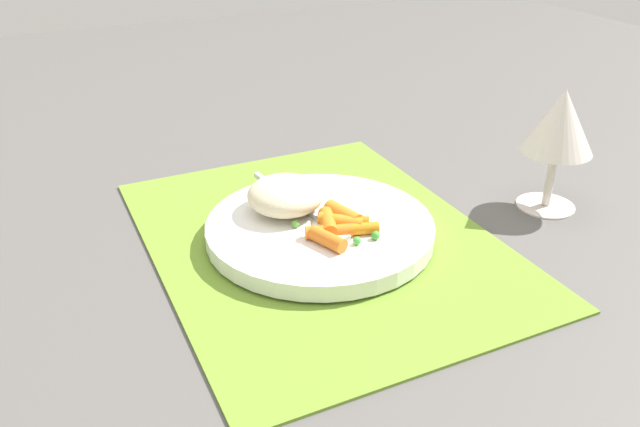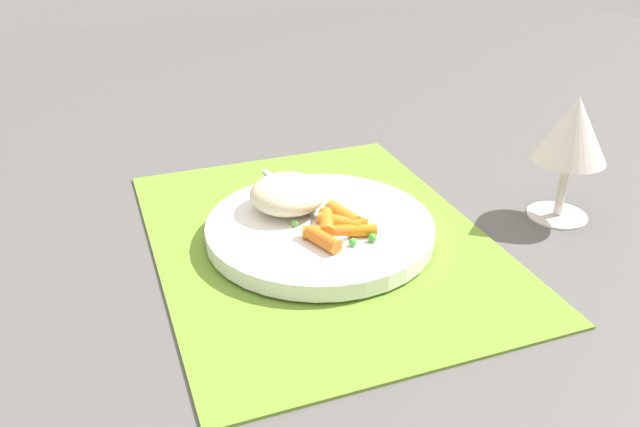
{
  "view_description": "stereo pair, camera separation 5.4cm",
  "coord_description": "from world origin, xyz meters",
  "px_view_note": "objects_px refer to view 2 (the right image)",
  "views": [
    {
      "loc": [
        0.56,
        -0.26,
        0.36
      ],
      "look_at": [
        0.0,
        0.0,
        0.03
      ],
      "focal_mm": 36.61,
      "sensor_mm": 36.0,
      "label": 1
    },
    {
      "loc": [
        0.58,
        -0.21,
        0.36
      ],
      "look_at": [
        0.0,
        0.0,
        0.03
      ],
      "focal_mm": 36.61,
      "sensor_mm": 36.0,
      "label": 2
    }
  ],
  "objects_px": {
    "rice_mound": "(288,194)",
    "wine_glass": "(573,133)",
    "carrot_portion": "(336,225)",
    "fork": "(310,210)",
    "plate": "(320,229)"
  },
  "relations": [
    {
      "from": "rice_mound",
      "to": "plate",
      "type": "bearing_deg",
      "value": 30.31
    },
    {
      "from": "wine_glass",
      "to": "carrot_portion",
      "type": "bearing_deg",
      "value": -93.34
    },
    {
      "from": "fork",
      "to": "wine_glass",
      "type": "bearing_deg",
      "value": 77.01
    },
    {
      "from": "plate",
      "to": "carrot_portion",
      "type": "distance_m",
      "value": 0.03
    },
    {
      "from": "plate",
      "to": "rice_mound",
      "type": "height_order",
      "value": "rice_mound"
    },
    {
      "from": "rice_mound",
      "to": "wine_glass",
      "type": "distance_m",
      "value": 0.32
    },
    {
      "from": "fork",
      "to": "carrot_portion",
      "type": "bearing_deg",
      "value": 13.61
    },
    {
      "from": "carrot_portion",
      "to": "fork",
      "type": "bearing_deg",
      "value": -166.39
    },
    {
      "from": "rice_mound",
      "to": "wine_glass",
      "type": "relative_size",
      "value": 0.59
    },
    {
      "from": "rice_mound",
      "to": "fork",
      "type": "distance_m",
      "value": 0.03
    },
    {
      "from": "carrot_portion",
      "to": "fork",
      "type": "relative_size",
      "value": 0.44
    },
    {
      "from": "wine_glass",
      "to": "plate",
      "type": "bearing_deg",
      "value": -98.65
    },
    {
      "from": "rice_mound",
      "to": "wine_glass",
      "type": "height_order",
      "value": "wine_glass"
    },
    {
      "from": "plate",
      "to": "fork",
      "type": "height_order",
      "value": "fork"
    },
    {
      "from": "wine_glass",
      "to": "fork",
      "type": "bearing_deg",
      "value": -102.99
    }
  ]
}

